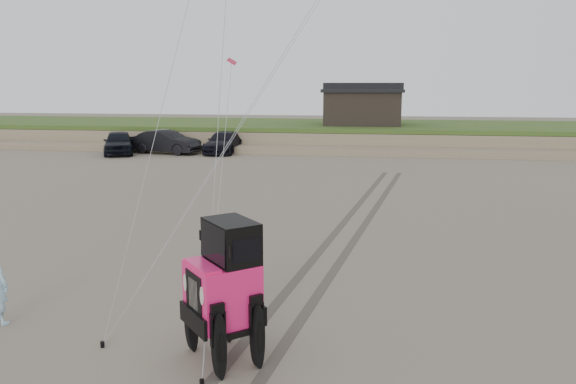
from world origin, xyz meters
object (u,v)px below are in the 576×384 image
truck_a (119,142)px  truck_b (166,142)px  cabin (363,106)px  truck_c (224,142)px  jeep (223,305)px

truck_a → truck_b: truck_b is taller
cabin → truck_c: size_ratio=1.22×
truck_c → jeep: (8.29, -30.58, 0.29)m
cabin → truck_b: cabin is taller
truck_c → cabin: bearing=32.5°
truck_a → truck_c: 7.54m
jeep → truck_b: bearing=162.0°
truck_a → truck_b: bearing=-9.3°
cabin → truck_c: 12.12m
truck_c → jeep: bearing=-75.4°
truck_b → truck_c: size_ratio=0.98×
cabin → truck_a: (-17.23, -8.38, -2.39)m
cabin → jeep: (-1.65, -37.05, -2.19)m
truck_a → truck_c: bearing=-9.1°
truck_b → jeep: (12.31, -29.51, 0.21)m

